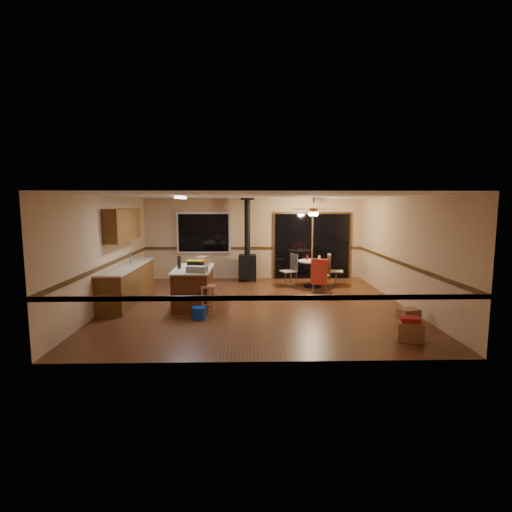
{
  "coord_description": "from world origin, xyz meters",
  "views": [
    {
      "loc": [
        -0.25,
        -9.37,
        2.4
      ],
      "look_at": [
        0.0,
        0.3,
        1.15
      ],
      "focal_mm": 28.0,
      "sensor_mm": 36.0,
      "label": 1
    }
  ],
  "objects_px": {
    "toolbox_grey": "(197,269)",
    "bar_stool": "(208,299)",
    "box_under_window": "(203,275)",
    "wood_stove": "(247,258)",
    "blue_bucket": "(199,313)",
    "chair_right": "(330,266)",
    "dining_table": "(313,269)",
    "chair_left": "(292,266)",
    "chair_near": "(319,272)",
    "box_corner_a": "(410,331)",
    "kitchen_island": "(194,287)",
    "toolbox_black": "(196,266)",
    "box_corner_b": "(408,316)"
  },
  "relations": [
    {
      "from": "wood_stove",
      "to": "chair_near",
      "type": "bearing_deg",
      "value": -43.39
    },
    {
      "from": "blue_bucket",
      "to": "box_corner_a",
      "type": "bearing_deg",
      "value": -20.32
    },
    {
      "from": "chair_right",
      "to": "dining_table",
      "type": "bearing_deg",
      "value": -170.47
    },
    {
      "from": "bar_stool",
      "to": "toolbox_black",
      "type": "bearing_deg",
      "value": 122.1
    },
    {
      "from": "toolbox_grey",
      "to": "box_corner_a",
      "type": "bearing_deg",
      "value": -26.82
    },
    {
      "from": "bar_stool",
      "to": "box_under_window",
      "type": "height_order",
      "value": "bar_stool"
    },
    {
      "from": "bar_stool",
      "to": "chair_left",
      "type": "height_order",
      "value": "chair_left"
    },
    {
      "from": "chair_near",
      "to": "box_corner_a",
      "type": "bearing_deg",
      "value": -76.42
    },
    {
      "from": "chair_left",
      "to": "toolbox_black",
      "type": "bearing_deg",
      "value": -136.05
    },
    {
      "from": "bar_stool",
      "to": "chair_near",
      "type": "height_order",
      "value": "chair_near"
    },
    {
      "from": "wood_stove",
      "to": "chair_left",
      "type": "distance_m",
      "value": 1.54
    },
    {
      "from": "kitchen_island",
      "to": "bar_stool",
      "type": "relative_size",
      "value": 2.66
    },
    {
      "from": "chair_near",
      "to": "box_corner_b",
      "type": "xyz_separation_m",
      "value": [
        1.32,
        -2.79,
        -0.45
      ]
    },
    {
      "from": "toolbox_grey",
      "to": "bar_stool",
      "type": "height_order",
      "value": "toolbox_grey"
    },
    {
      "from": "toolbox_black",
      "to": "chair_right",
      "type": "relative_size",
      "value": 0.5
    },
    {
      "from": "chair_right",
      "to": "toolbox_black",
      "type": "bearing_deg",
      "value": -146.92
    },
    {
      "from": "toolbox_grey",
      "to": "chair_right",
      "type": "distance_m",
      "value": 4.51
    },
    {
      "from": "blue_bucket",
      "to": "dining_table",
      "type": "distance_m",
      "value": 4.39
    },
    {
      "from": "chair_left",
      "to": "box_corner_a",
      "type": "bearing_deg",
      "value": -72.09
    },
    {
      "from": "box_under_window",
      "to": "wood_stove",
      "type": "bearing_deg",
      "value": -2.04
    },
    {
      "from": "dining_table",
      "to": "blue_bucket",
      "type": "bearing_deg",
      "value": -132.42
    },
    {
      "from": "toolbox_grey",
      "to": "box_corner_a",
      "type": "distance_m",
      "value": 4.55
    },
    {
      "from": "box_under_window",
      "to": "toolbox_black",
      "type": "bearing_deg",
      "value": -86.67
    },
    {
      "from": "toolbox_black",
      "to": "box_corner_a",
      "type": "height_order",
      "value": "toolbox_black"
    },
    {
      "from": "toolbox_black",
      "to": "toolbox_grey",
      "type": "bearing_deg",
      "value": -78.42
    },
    {
      "from": "chair_near",
      "to": "box_corner_a",
      "type": "xyz_separation_m",
      "value": [
        0.92,
        -3.8,
        -0.43
      ]
    },
    {
      "from": "wood_stove",
      "to": "box_corner_b",
      "type": "distance_m",
      "value": 5.68
    },
    {
      "from": "dining_table",
      "to": "chair_right",
      "type": "height_order",
      "value": "chair_right"
    },
    {
      "from": "toolbox_black",
      "to": "box_corner_b",
      "type": "height_order",
      "value": "toolbox_black"
    },
    {
      "from": "dining_table",
      "to": "box_corner_a",
      "type": "bearing_deg",
      "value": -78.47
    },
    {
      "from": "box_corner_a",
      "to": "dining_table",
      "type": "bearing_deg",
      "value": 101.53
    },
    {
      "from": "toolbox_grey",
      "to": "toolbox_black",
      "type": "xyz_separation_m",
      "value": [
        -0.08,
        0.37,
        0.03
      ]
    },
    {
      "from": "kitchen_island",
      "to": "chair_left",
      "type": "distance_m",
      "value": 3.43
    },
    {
      "from": "bar_stool",
      "to": "box_corner_a",
      "type": "xyz_separation_m",
      "value": [
        3.75,
        -1.87,
        -0.15
      ]
    },
    {
      "from": "kitchen_island",
      "to": "dining_table",
      "type": "xyz_separation_m",
      "value": [
        3.2,
        2.09,
        0.08
      ]
    },
    {
      "from": "toolbox_black",
      "to": "wood_stove",
      "type": "bearing_deg",
      "value": 69.48
    },
    {
      "from": "blue_bucket",
      "to": "chair_left",
      "type": "xyz_separation_m",
      "value": [
        2.35,
        3.37,
        0.46
      ]
    },
    {
      "from": "chair_left",
      "to": "box_corner_a",
      "type": "height_order",
      "value": "chair_left"
    },
    {
      "from": "chair_right",
      "to": "blue_bucket",
      "type": "bearing_deg",
      "value": -136.3
    },
    {
      "from": "wood_stove",
      "to": "chair_right",
      "type": "distance_m",
      "value": 2.58
    },
    {
      "from": "wood_stove",
      "to": "bar_stool",
      "type": "distance_m",
      "value": 3.89
    },
    {
      "from": "wood_stove",
      "to": "toolbox_black",
      "type": "distance_m",
      "value": 3.48
    },
    {
      "from": "kitchen_island",
      "to": "chair_near",
      "type": "xyz_separation_m",
      "value": [
        3.24,
        1.22,
        0.14
      ]
    },
    {
      "from": "blue_bucket",
      "to": "box_under_window",
      "type": "relative_size",
      "value": 0.68
    },
    {
      "from": "bar_stool",
      "to": "chair_right",
      "type": "height_order",
      "value": "chair_right"
    },
    {
      "from": "bar_stool",
      "to": "blue_bucket",
      "type": "distance_m",
      "value": 0.49
    },
    {
      "from": "chair_left",
      "to": "chair_near",
      "type": "distance_m",
      "value": 1.2
    },
    {
      "from": "chair_left",
      "to": "kitchen_island",
      "type": "bearing_deg",
      "value": -139.4
    },
    {
      "from": "toolbox_grey",
      "to": "chair_right",
      "type": "bearing_deg",
      "value": 37.56
    },
    {
      "from": "wood_stove",
      "to": "box_corner_a",
      "type": "height_order",
      "value": "wood_stove"
    }
  ]
}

